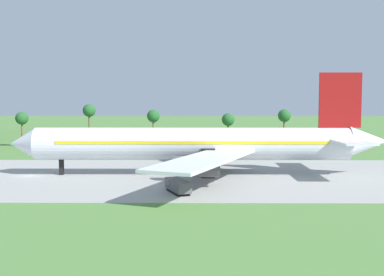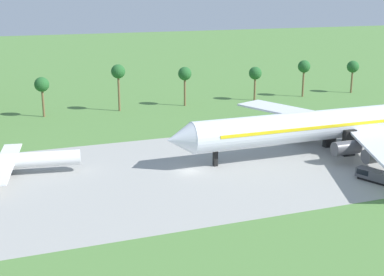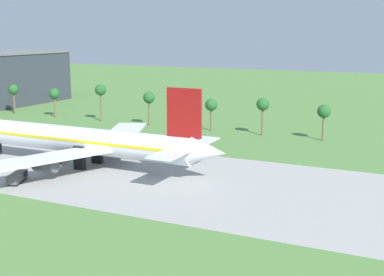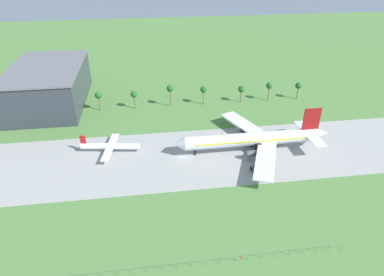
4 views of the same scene
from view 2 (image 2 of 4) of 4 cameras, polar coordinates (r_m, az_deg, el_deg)
ground_plane at (r=92.95m, az=-0.26°, el=-3.58°), size 600.00×600.00×0.00m
taxiway_strip at (r=92.95m, az=-0.26°, el=-3.58°), size 320.00×44.00×0.02m
jet_airliner at (r=106.25m, az=15.06°, el=1.46°), size 67.19×58.39×18.14m
regional_aircraft at (r=95.49m, az=-19.37°, el=-2.39°), size 24.96×22.59×7.62m
baggage_tug at (r=92.94m, az=18.77°, el=-3.77°), size 4.14×6.44×1.92m
palm_tree_row at (r=143.60m, az=-0.73°, el=6.74°), size 112.72×3.60×12.08m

